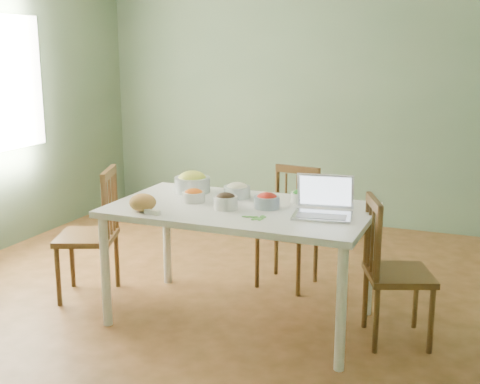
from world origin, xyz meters
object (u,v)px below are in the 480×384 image
at_px(dining_table, 240,264).
at_px(chair_far, 287,228).
at_px(laptop, 323,198).
at_px(bread_boule, 143,202).
at_px(chair_left, 87,234).
at_px(chair_right, 399,271).
at_px(bowl_squash, 192,182).

bearing_deg(dining_table, chair_far, 82.65).
bearing_deg(laptop, chair_far, 112.82).
xyz_separation_m(dining_table, bread_boule, (-0.53, -0.33, 0.45)).
relative_size(chair_far, chair_left, 0.95).
height_order(chair_left, chair_right, chair_left).
relative_size(chair_right, bowl_squash, 3.61).
height_order(chair_far, laptop, laptop).
xyz_separation_m(dining_table, laptop, (0.56, -0.04, 0.52)).
xyz_separation_m(bowl_squash, laptop, (1.04, -0.31, 0.05)).
distance_m(bowl_squash, laptop, 1.09).
bearing_deg(chair_left, chair_right, 71.73).
height_order(chair_left, bread_boule, chair_left).
distance_m(dining_table, chair_far, 0.74).
relative_size(bowl_squash, laptop, 0.72).
relative_size(chair_right, bread_boule, 5.37).
xyz_separation_m(dining_table, chair_left, (-1.19, -0.05, 0.09)).
bearing_deg(chair_right, laptop, 84.51).
relative_size(chair_far, laptop, 2.56).
relative_size(dining_table, chair_left, 1.75).
relative_size(bread_boule, laptop, 0.48).
xyz_separation_m(chair_left, laptop, (1.76, 0.00, 0.43)).
xyz_separation_m(chair_far, chair_left, (-1.29, -0.77, 0.03)).
bearing_deg(laptop, bowl_squash, 155.02).
xyz_separation_m(chair_far, laptop, (0.47, -0.77, 0.46)).
distance_m(chair_right, bread_boule, 1.66).
distance_m(chair_left, bread_boule, 0.81).
relative_size(dining_table, chair_far, 1.85).
height_order(dining_table, chair_right, chair_right).
xyz_separation_m(chair_right, bread_boule, (-1.56, -0.42, 0.39)).
xyz_separation_m(chair_left, bowl_squash, (0.71, 0.31, 0.38)).
distance_m(chair_left, chair_right, 2.23).
xyz_separation_m(chair_far, chair_right, (0.93, -0.63, 0.00)).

